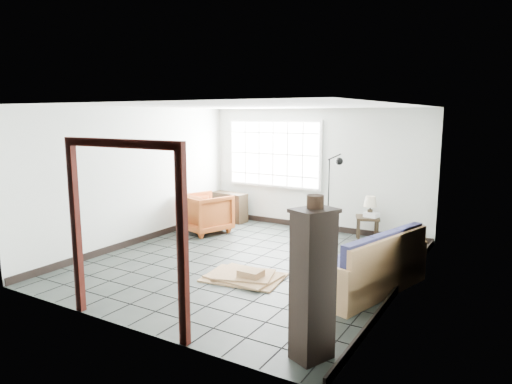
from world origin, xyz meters
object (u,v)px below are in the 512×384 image
Objects in this scene: tall_shelf at (313,284)px; side_table at (368,221)px; futon_sofa at (371,270)px; armchair at (206,211)px.

side_table is at bearing 123.84° from tall_shelf.
tall_shelf is (0.87, -4.66, 0.40)m from side_table.
futon_sofa is at bearing -71.72° from side_table.
armchair is 0.58× the size of tall_shelf.
side_table is (-0.85, 2.58, 0.08)m from futon_sofa.
side_table is 4.75m from tall_shelf.
side_table is at bearing -141.51° from armchair.
futon_sofa is 2.13m from tall_shelf.
tall_shelf is at bearing 157.37° from armchair.
armchair is (-3.99, 1.46, 0.14)m from futon_sofa.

